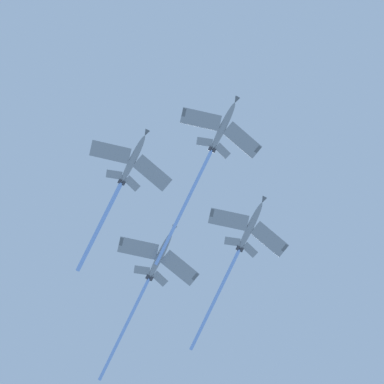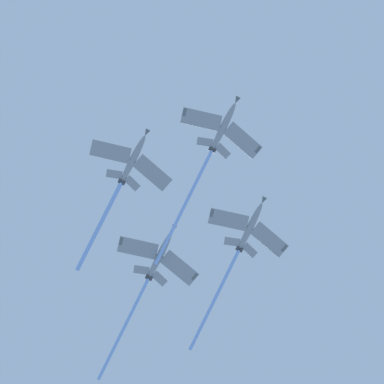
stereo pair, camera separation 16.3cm
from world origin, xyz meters
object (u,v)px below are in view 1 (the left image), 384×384
at_px(jet_lead, 213,148).
at_px(jet_right_wing, 123,180).
at_px(jet_left_wing, 242,244).
at_px(jet_slot, 152,272).

xyz_separation_m(jet_lead, jet_right_wing, (-13.18, -17.19, -1.38)).
relative_size(jet_lead, jet_left_wing, 1.08).
bearing_deg(jet_right_wing, jet_slot, 144.29).
bearing_deg(jet_slot, jet_left_wing, 55.25).
xyz_separation_m(jet_right_wing, jet_slot, (-17.81, 12.81, -3.32)).
relative_size(jet_left_wing, jet_slot, 0.99).
distance_m(jet_lead, jet_slot, 31.66).
height_order(jet_left_wing, jet_slot, jet_left_wing).
height_order(jet_lead, jet_left_wing, jet_lead).
xyz_separation_m(jet_lead, jet_slot, (-31.00, -4.39, -4.70)).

